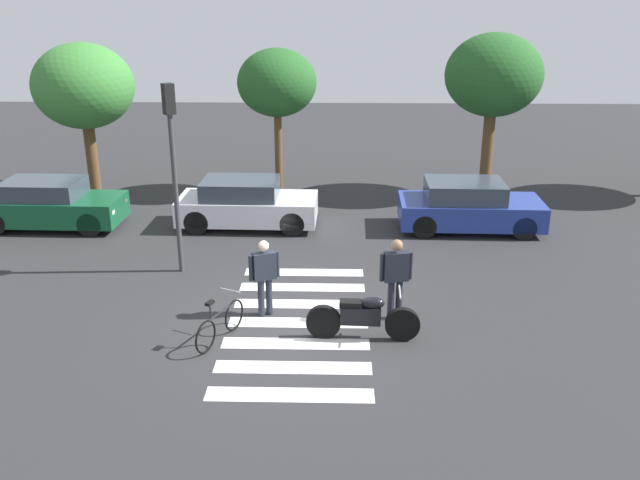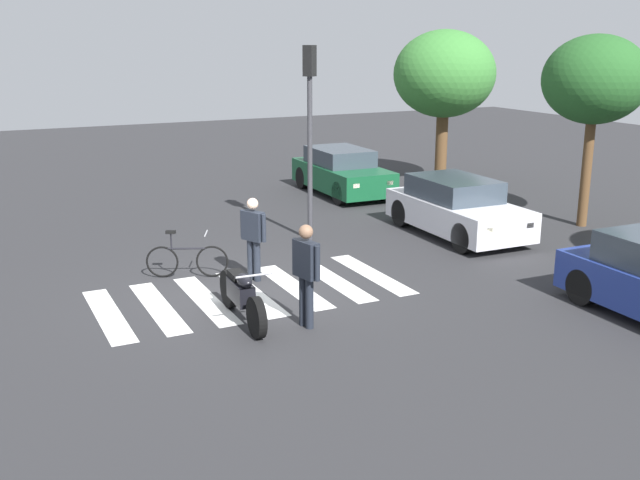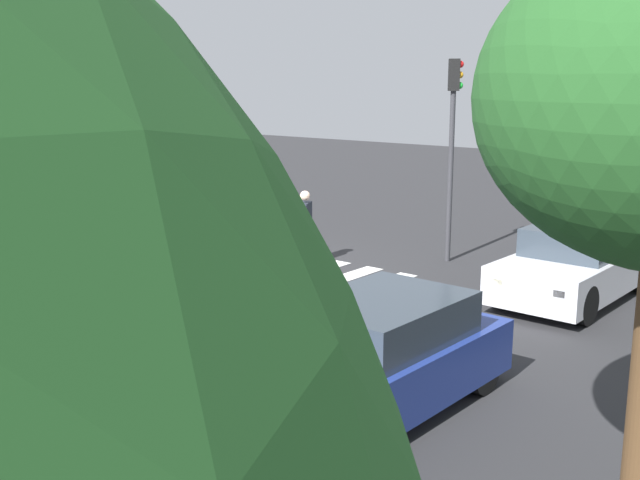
# 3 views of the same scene
# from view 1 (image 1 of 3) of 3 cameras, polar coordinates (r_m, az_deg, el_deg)

# --- Properties ---
(ground_plane) EXTENTS (60.00, 60.00, 0.00)m
(ground_plane) POSITION_cam_1_polar(r_m,az_deg,el_deg) (14.20, -1.87, -7.06)
(ground_plane) COLOR #2B2B2D
(police_motorcycle) EXTENTS (2.27, 0.62, 1.07)m
(police_motorcycle) POSITION_cam_1_polar(r_m,az_deg,el_deg) (13.38, 3.66, -6.59)
(police_motorcycle) COLOR black
(police_motorcycle) RESTS_ON ground_plane
(leaning_bicycle) EXTENTS (0.74, 1.55, 0.99)m
(leaning_bicycle) POSITION_cam_1_polar(r_m,az_deg,el_deg) (13.48, -8.52, -7.10)
(leaning_bicycle) COLOR black
(leaning_bicycle) RESTS_ON ground_plane
(officer_on_foot) EXTENTS (0.69, 0.30, 1.79)m
(officer_on_foot) POSITION_cam_1_polar(r_m,az_deg,el_deg) (14.01, 6.49, -2.87)
(officer_on_foot) COLOR #1E232D
(officer_on_foot) RESTS_ON ground_plane
(officer_by_motorcycle) EXTENTS (0.63, 0.39, 1.70)m
(officer_by_motorcycle) POSITION_cam_1_polar(r_m,az_deg,el_deg) (14.16, -4.76, -2.83)
(officer_by_motorcycle) COLOR #1E232D
(officer_by_motorcycle) RESTS_ON ground_plane
(crosswalk_stripes) EXTENTS (2.93, 5.85, 0.01)m
(crosswalk_stripes) POSITION_cam_1_polar(r_m,az_deg,el_deg) (14.19, -1.87, -7.04)
(crosswalk_stripes) COLOR silver
(crosswalk_stripes) RESTS_ON ground_plane
(car_green_compact) EXTENTS (4.11, 1.84, 1.42)m
(car_green_compact) POSITION_cam_1_polar(r_m,az_deg,el_deg) (21.19, -22.00, 2.82)
(car_green_compact) COLOR black
(car_green_compact) RESTS_ON ground_plane
(car_white_van) EXTENTS (4.09, 1.88, 1.42)m
(car_white_van) POSITION_cam_1_polar(r_m,az_deg,el_deg) (19.83, -6.31, 3.07)
(car_white_van) COLOR black
(car_white_van) RESTS_ON ground_plane
(car_blue_hatchback) EXTENTS (4.13, 1.95, 1.45)m
(car_blue_hatchback) POSITION_cam_1_polar(r_m,az_deg,el_deg) (19.92, 12.55, 2.80)
(car_blue_hatchback) COLOR black
(car_blue_hatchback) RESTS_ON ground_plane
(traffic_light_pole) EXTENTS (0.33, 0.35, 4.61)m
(traffic_light_pole) POSITION_cam_1_polar(r_m,az_deg,el_deg) (16.17, -12.49, 7.49)
(traffic_light_pole) COLOR #38383D
(traffic_light_pole) RESTS_ON ground_plane
(street_tree_near) EXTENTS (3.31, 3.31, 5.04)m
(street_tree_near) POSITION_cam_1_polar(r_m,az_deg,el_deg) (24.00, -19.51, 12.21)
(street_tree_near) COLOR brown
(street_tree_near) RESTS_ON ground_plane
(street_tree_mid) EXTENTS (2.61, 2.61, 4.87)m
(street_tree_mid) POSITION_cam_1_polar(r_m,az_deg,el_deg) (22.56, -3.69, 13.17)
(street_tree_mid) COLOR brown
(street_tree_mid) RESTS_ON ground_plane
(street_tree_far) EXTENTS (3.15, 3.15, 5.37)m
(street_tree_far) POSITION_cam_1_polar(r_m,az_deg,el_deg) (23.02, 14.58, 13.36)
(street_tree_far) COLOR brown
(street_tree_far) RESTS_ON ground_plane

